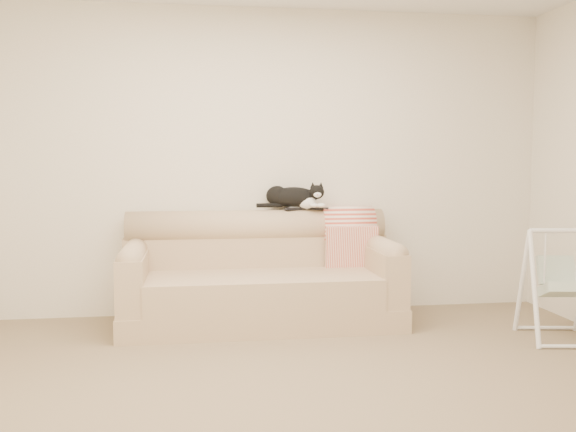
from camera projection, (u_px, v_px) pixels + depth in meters
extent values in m
plane|color=brown|center=(297.00, 393.00, 3.64)|extent=(5.00, 5.00, 0.00)
cube|color=beige|center=(260.00, 162.00, 5.50)|extent=(5.00, 0.04, 2.60)
cube|color=beige|center=(430.00, 168.00, 1.56)|extent=(5.00, 0.04, 2.60)
cube|color=tan|center=(261.00, 314.00, 5.13)|extent=(2.20, 0.90, 0.18)
cube|color=tan|center=(263.00, 291.00, 5.01)|extent=(1.80, 0.68, 0.24)
cube|color=tan|center=(257.00, 265.00, 5.44)|extent=(2.20, 0.22, 0.50)
cylinder|color=tan|center=(257.00, 227.00, 5.41)|extent=(2.16, 0.28, 0.28)
cube|color=tan|center=(134.00, 280.00, 4.96)|extent=(0.20, 0.88, 0.42)
cylinder|color=tan|center=(134.00, 253.00, 4.95)|extent=(0.18, 0.84, 0.18)
cube|color=tan|center=(381.00, 274.00, 5.25)|extent=(0.20, 0.88, 0.42)
cylinder|color=tan|center=(382.00, 248.00, 5.23)|extent=(0.18, 0.84, 0.18)
cube|color=black|center=(295.00, 209.00, 5.43)|extent=(0.19, 0.10, 0.02)
cube|color=gray|center=(295.00, 207.00, 5.42)|extent=(0.11, 0.06, 0.01)
cube|color=black|center=(319.00, 209.00, 5.45)|extent=(0.18, 0.10, 0.02)
ellipsoid|color=black|center=(294.00, 197.00, 5.44)|extent=(0.43, 0.27, 0.17)
ellipsoid|color=black|center=(277.00, 196.00, 5.46)|extent=(0.22, 0.20, 0.17)
ellipsoid|color=white|center=(307.00, 202.00, 5.41)|extent=(0.17, 0.13, 0.12)
ellipsoid|color=black|center=(317.00, 192.00, 5.39)|extent=(0.15, 0.15, 0.12)
ellipsoid|color=white|center=(317.00, 195.00, 5.34)|extent=(0.08, 0.07, 0.05)
sphere|color=#BF7272|center=(317.00, 195.00, 5.32)|extent=(0.01, 0.01, 0.01)
cone|color=black|center=(313.00, 185.00, 5.40)|extent=(0.05, 0.06, 0.06)
cone|color=black|center=(321.00, 185.00, 5.40)|extent=(0.07, 0.07, 0.06)
sphere|color=#B18028|center=(314.00, 191.00, 5.35)|extent=(0.02, 0.02, 0.02)
sphere|color=#B18028|center=(319.00, 191.00, 5.34)|extent=(0.02, 0.02, 0.02)
ellipsoid|color=white|center=(314.00, 205.00, 5.37)|extent=(0.09, 0.11, 0.04)
ellipsoid|color=white|center=(321.00, 205.00, 5.37)|extent=(0.09, 0.11, 0.04)
cylinder|color=black|center=(269.00, 205.00, 5.40)|extent=(0.23, 0.07, 0.04)
cylinder|color=#C43D2A|center=(347.00, 225.00, 5.53)|extent=(0.44, 0.33, 0.33)
cube|color=#C43D2A|center=(352.00, 251.00, 5.38)|extent=(0.44, 0.09, 0.42)
cylinder|color=white|center=(534.00, 289.00, 4.57)|extent=(0.08, 0.29, 0.82)
cylinder|color=white|center=(522.00, 282.00, 4.82)|extent=(0.08, 0.29, 0.82)
cylinder|color=white|center=(562.00, 231.00, 4.66)|extent=(0.47, 0.11, 0.04)
cylinder|color=white|center=(573.00, 347.00, 4.48)|extent=(0.46, 0.10, 0.03)
cylinder|color=white|center=(545.00, 328.00, 4.98)|extent=(0.46, 0.10, 0.03)
cube|color=white|center=(561.00, 290.00, 4.67)|extent=(0.30, 0.28, 0.15)
cube|color=white|center=(556.00, 270.00, 4.77)|extent=(0.28, 0.16, 0.22)
cylinder|color=white|center=(545.00, 257.00, 4.68)|extent=(0.01, 0.01, 0.38)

